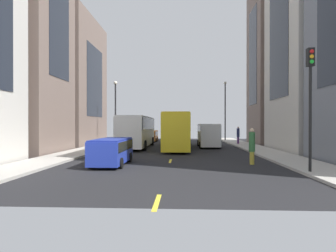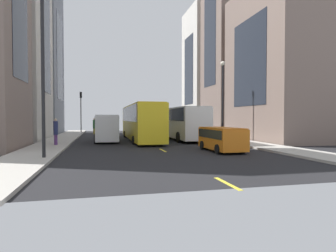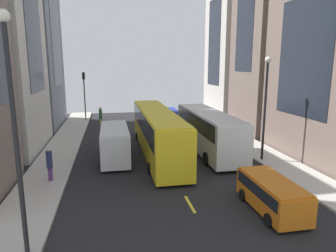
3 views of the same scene
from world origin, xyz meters
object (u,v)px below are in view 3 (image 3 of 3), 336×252
Objects in this scene: city_bus_white at (208,128)px; streetcar_yellow at (157,128)px; delivery_van_white at (115,141)px; car_orange_0 at (272,193)px; car_blue_1 at (170,115)px; traffic_light_near_corner at (84,87)px; pedestrian_crossing_mid at (101,116)px; pedestrian_walking_far at (50,163)px.

city_bus_white is 0.77× the size of streetcar_yellow.
delivery_van_white reaches higher than car_orange_0.
car_blue_1 is (-7.26, -14.59, -0.56)m from delivery_van_white.
delivery_van_white reaches higher than car_blue_1.
traffic_light_near_corner reaches higher than car_blue_1.
pedestrian_crossing_mid reaches higher than pedestrian_walking_far.
car_orange_0 is 0.73× the size of traffic_light_near_corner.
car_blue_1 is 8.72m from pedestrian_crossing_mid.
city_bus_white is 12.84m from pedestrian_walking_far.
car_blue_1 is at bearing -89.33° from car_orange_0.
car_orange_0 is (0.24, 10.91, -1.04)m from city_bus_white.
delivery_van_white reaches higher than pedestrian_crossing_mid.
pedestrian_walking_far is (7.49, 5.11, -0.86)m from streetcar_yellow.
city_bus_white is 20.13m from traffic_light_near_corner.
traffic_light_near_corner is (3.46, -17.52, 2.88)m from delivery_van_white.
delivery_van_white is 12.47m from car_orange_0.
pedestrian_walking_far is at bearing -27.23° from car_orange_0.
car_orange_0 is at bearing 132.71° from pedestrian_crossing_mid.
car_blue_1 is 21.71m from pedestrian_walking_far.
streetcar_yellow is 2.42× the size of delivery_van_white.
pedestrian_crossing_mid is (8.69, 0.58, 0.24)m from car_blue_1.
delivery_van_white is (7.78, 1.00, -0.49)m from city_bus_white.
car_orange_0 is 2.12× the size of pedestrian_walking_far.
delivery_van_white is at bearing 117.99° from pedestrian_crossing_mid.
delivery_van_white is 16.30m from car_blue_1.
car_orange_0 is at bearing 111.86° from traffic_light_near_corner.
traffic_light_near_corner reaches higher than city_bus_white.
car_blue_1 is at bearing -154.02° from pedestrian_crossing_mid.
pedestrian_crossing_mid is 0.37× the size of traffic_light_near_corner.
traffic_light_near_corner reaches higher than delivery_van_white.
pedestrian_crossing_mid is 5.17m from traffic_light_near_corner.
streetcar_yellow is at bearing 132.96° from pedestrian_crossing_mid.
car_orange_0 is 29.75m from traffic_light_near_corner.
streetcar_yellow is 2.44× the size of traffic_light_near_corner.
delivery_van_white is 1.39× the size of car_orange_0.
streetcar_yellow is at bearing -69.71° from car_orange_0.
traffic_light_near_corner is (11.00, -27.43, 3.43)m from car_orange_0.
city_bus_white is at bearing 92.21° from car_blue_1.
traffic_light_near_corner is (10.72, -2.93, 3.44)m from car_blue_1.
traffic_light_near_corner reaches higher than pedestrian_walking_far.
streetcar_yellow is 7.11× the size of pedestrian_walking_far.
pedestrian_walking_far is at bearing 88.46° from traffic_light_near_corner.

